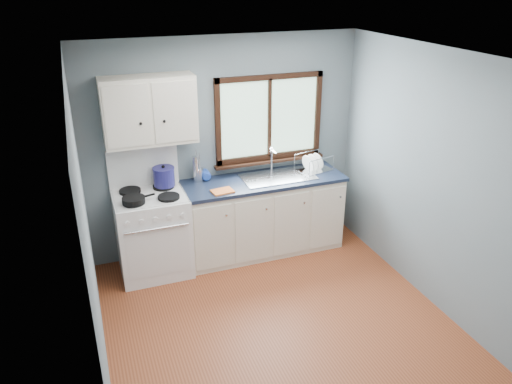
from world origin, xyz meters
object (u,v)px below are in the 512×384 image
object	(u,v)px
gas_range	(153,231)
base_cabinets	(263,219)
sink	(278,182)
stockpot	(164,176)
skillet	(134,199)
thermos	(196,169)
dish_rack	(313,166)
utensil_crock	(199,174)

from	to	relation	value
gas_range	base_cabinets	distance (m)	1.31
sink	stockpot	xyz separation A→B (m)	(-1.29, 0.12, 0.21)
skillet	thermos	world-z (taller)	thermos
stockpot	dish_rack	world-z (taller)	stockpot
dish_rack	sink	bearing A→B (deg)	173.11
base_cabinets	sink	size ratio (longest dim) A/B	2.20
stockpot	thermos	size ratio (longest dim) A/B	0.84
thermos	stockpot	bearing A→B (deg)	-169.77
utensil_crock	skillet	bearing A→B (deg)	-152.34
base_cabinets	sink	xyz separation A→B (m)	(0.18, -0.00, 0.45)
gas_range	base_cabinets	bearing A→B (deg)	0.82
base_cabinets	gas_range	bearing A→B (deg)	-179.18
stockpot	dish_rack	bearing A→B (deg)	-1.98
base_cabinets	stockpot	distance (m)	1.30
dish_rack	base_cabinets	bearing A→B (deg)	171.26
sink	skillet	distance (m)	1.68
gas_range	skillet	xyz separation A→B (m)	(-0.18, -0.18, 0.49)
stockpot	utensil_crock	distance (m)	0.42
sink	skillet	bearing A→B (deg)	-173.31
sink	skillet	world-z (taller)	sink
skillet	utensil_crock	world-z (taller)	utensil_crock
gas_range	utensil_crock	xyz separation A→B (m)	(0.60, 0.23, 0.50)
base_cabinets	dish_rack	size ratio (longest dim) A/B	4.11
sink	utensil_crock	bearing A→B (deg)	166.47
skillet	stockpot	bearing A→B (deg)	23.77
gas_range	stockpot	distance (m)	0.62
gas_range	sink	bearing A→B (deg)	0.71
sink	stockpot	distance (m)	1.31
sink	dish_rack	size ratio (longest dim) A/B	1.87
base_cabinets	thermos	world-z (taller)	thermos
dish_rack	gas_range	bearing A→B (deg)	168.58
gas_range	skillet	bearing A→B (deg)	-135.25
base_cabinets	sink	world-z (taller)	sink
gas_range	sink	size ratio (longest dim) A/B	1.62
stockpot	thermos	xyz separation A→B (m)	(0.37, 0.07, 0.01)
gas_range	stockpot	size ratio (longest dim) A/B	5.34
skillet	utensil_crock	bearing A→B (deg)	11.32
skillet	base_cabinets	bearing A→B (deg)	-8.84
gas_range	base_cabinets	xyz separation A→B (m)	(1.31, 0.02, -0.08)
skillet	stockpot	distance (m)	0.49
utensil_crock	dish_rack	world-z (taller)	utensil_crock
thermos	sink	bearing A→B (deg)	-11.44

